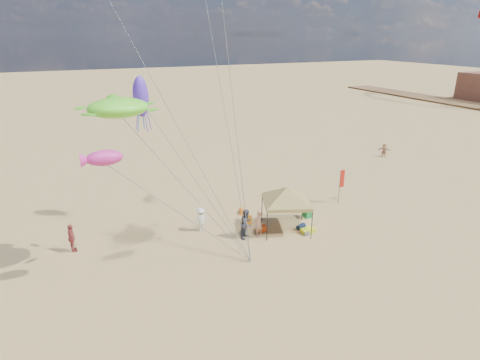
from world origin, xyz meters
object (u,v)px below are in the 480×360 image
Objects in this scene: cooler_red at (262,229)px; person_far_c at (384,150)px; feather_flag at (342,181)px; person_near_c at (201,220)px; person_near_a at (258,223)px; person_near_b at (246,224)px; cooler_blue at (299,201)px; person_far_a at (72,238)px; chair_green at (308,213)px; beach_cart at (308,230)px; chair_yellow at (247,220)px; canopy_tent at (287,189)px.

cooler_red is 0.37× the size of person_far_c.
feather_flag is 4.96× the size of cooler_red.
person_far_c is at bearing 33.48° from feather_flag.
person_near_c is 24.11m from person_far_c.
feather_flag is 1.49× the size of person_near_a.
person_near_c is (-11.06, 0.15, -1.00)m from feather_flag.
person_near_b is at bearing -167.76° from feather_flag.
person_far_a is (-15.94, -0.31, 0.68)m from cooler_blue.
chair_green reaches higher than cooler_red.
person_far_a is at bearing 123.38° from person_near_b.
person_far_a is (-10.78, 2.88, -0.03)m from person_near_a.
cooler_blue is at bearing 63.65° from beach_cart.
feather_flag is 9.03m from person_near_b.
beach_cart is 14.40m from person_far_a.
chair_yellow is at bearing 111.44° from cooler_red.
person_far_a is (-13.83, 3.94, 0.67)m from beach_cart.
person_far_c is (19.81, 9.83, -0.16)m from person_near_a.
cooler_red is at bearing -27.53° from person_near_b.
person_far_a reaches higher than cooler_red.
person_near_a is (-0.49, -0.42, 0.71)m from cooler_red.
chair_green is 4.45m from chair_yellow.
cooler_red is 0.34× the size of person_near_c.
canopy_tent is at bearing -105.03° from person_far_c.
cooler_red is 1.36m from chair_yellow.
person_far_c is (19.32, 9.41, 0.54)m from cooler_red.
canopy_tent is 3.26× the size of person_near_c.
person_near_c is at bearing 96.62° from person_near_b.
canopy_tent reaches higher than cooler_red.
cooler_red is (-7.51, -1.60, -1.61)m from feather_flag.
chair_green is at bearing -163.77° from feather_flag.
person_near_b is at bearing -30.63° from person_near_a.
chair_green is 0.48× the size of person_far_c.
beach_cart is at bearing -41.95° from chair_yellow.
person_far_a is 31.37m from person_far_c.
person_near_b is at bearing 177.52° from canopy_tent.
cooler_blue is 5.38m from chair_yellow.
person_near_b is 1.30× the size of person_far_c.
cooler_red and cooler_blue have the same top height.
feather_flag is at bearing -100.45° from person_far_c.
beach_cart is at bearing 146.51° from person_near_c.
cooler_red is at bearing -149.39° from cooler_blue.
cooler_blue is 0.34× the size of person_near_c.
canopy_tent is 2.99× the size of person_far_a.
person_near_c is 7.76m from person_far_a.
feather_flag is 2.97× the size of beach_cart.
beach_cart is at bearing -58.29° from person_near_b.
canopy_tent is 20.47m from person_far_c.
person_near_a is 1.12× the size of person_near_c.
person_near_a is at bearing -49.47° from person_near_b.
person_near_a is at bearing 138.99° from person_near_c.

